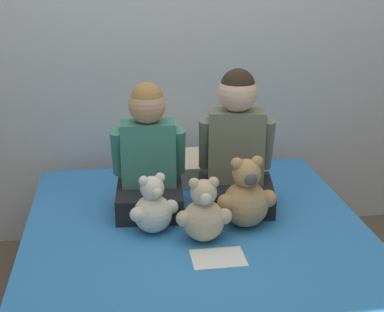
{
  "coord_description": "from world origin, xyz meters",
  "views": [
    {
      "loc": [
        -0.32,
        -1.87,
        1.57
      ],
      "look_at": [
        0.0,
        0.32,
        0.75
      ],
      "focal_mm": 50.0,
      "sensor_mm": 36.0,
      "label": 1
    }
  ],
  "objects_px": {
    "child_on_right": "(236,148)",
    "sign_card": "(218,258)",
    "bed": "(203,297)",
    "child_on_left": "(149,157)",
    "pillow_at_headboard": "(180,168)",
    "teddy_bear_held_by_left_child": "(153,208)",
    "teddy_bear_between_children": "(204,214)",
    "teddy_bear_held_by_right_child": "(246,197)"
  },
  "relations": [
    {
      "from": "teddy_bear_held_by_left_child",
      "to": "child_on_right",
      "type": "bearing_deg",
      "value": 9.87
    },
    {
      "from": "child_on_right",
      "to": "teddy_bear_held_by_right_child",
      "type": "height_order",
      "value": "child_on_right"
    },
    {
      "from": "bed",
      "to": "teddy_bear_between_children",
      "type": "bearing_deg",
      "value": 80.67
    },
    {
      "from": "bed",
      "to": "teddy_bear_between_children",
      "type": "xyz_separation_m",
      "value": [
        0.01,
        0.07,
        0.35
      ]
    },
    {
      "from": "child_on_right",
      "to": "teddy_bear_held_by_right_child",
      "type": "xyz_separation_m",
      "value": [
        -0.0,
        -0.23,
        -0.14
      ]
    },
    {
      "from": "teddy_bear_between_children",
      "to": "sign_card",
      "type": "height_order",
      "value": "teddy_bear_between_children"
    },
    {
      "from": "teddy_bear_held_by_left_child",
      "to": "teddy_bear_between_children",
      "type": "height_order",
      "value": "teddy_bear_between_children"
    },
    {
      "from": "child_on_right",
      "to": "sign_card",
      "type": "distance_m",
      "value": 0.59
    },
    {
      "from": "bed",
      "to": "child_on_left",
      "type": "height_order",
      "value": "child_on_left"
    },
    {
      "from": "bed",
      "to": "child_on_left",
      "type": "distance_m",
      "value": 0.66
    },
    {
      "from": "child_on_left",
      "to": "teddy_bear_held_by_right_child",
      "type": "xyz_separation_m",
      "value": [
        0.4,
        -0.23,
        -0.12
      ]
    },
    {
      "from": "teddy_bear_held_by_left_child",
      "to": "sign_card",
      "type": "height_order",
      "value": "teddy_bear_held_by_left_child"
    },
    {
      "from": "child_on_right",
      "to": "sign_card",
      "type": "height_order",
      "value": "child_on_right"
    },
    {
      "from": "sign_card",
      "to": "teddy_bear_between_children",
      "type": "bearing_deg",
      "value": 101.51
    },
    {
      "from": "bed",
      "to": "child_on_right",
      "type": "distance_m",
      "value": 0.69
    },
    {
      "from": "child_on_left",
      "to": "child_on_right",
      "type": "xyz_separation_m",
      "value": [
        0.41,
        0.0,
        0.02
      ]
    },
    {
      "from": "bed",
      "to": "teddy_bear_held_by_right_child",
      "type": "xyz_separation_m",
      "value": [
        0.21,
        0.17,
        0.37
      ]
    },
    {
      "from": "teddy_bear_held_by_right_child",
      "to": "teddy_bear_held_by_left_child",
      "type": "bearing_deg",
      "value": 174.3
    },
    {
      "from": "child_on_right",
      "to": "pillow_at_headboard",
      "type": "distance_m",
      "value": 0.47
    },
    {
      "from": "teddy_bear_between_children",
      "to": "pillow_at_headboard",
      "type": "distance_m",
      "value": 0.68
    },
    {
      "from": "pillow_at_headboard",
      "to": "sign_card",
      "type": "distance_m",
      "value": 0.84
    },
    {
      "from": "bed",
      "to": "teddy_bear_held_by_left_child",
      "type": "bearing_deg",
      "value": 137.24
    },
    {
      "from": "child_on_left",
      "to": "teddy_bear_held_by_left_child",
      "type": "bearing_deg",
      "value": -86.23
    },
    {
      "from": "pillow_at_headboard",
      "to": "sign_card",
      "type": "height_order",
      "value": "pillow_at_headboard"
    },
    {
      "from": "child_on_right",
      "to": "teddy_bear_held_by_left_child",
      "type": "bearing_deg",
      "value": -141.16
    },
    {
      "from": "bed",
      "to": "child_on_left",
      "type": "xyz_separation_m",
      "value": [
        -0.19,
        0.4,
        0.49
      ]
    },
    {
      "from": "pillow_at_headboard",
      "to": "child_on_right",
      "type": "bearing_deg",
      "value": -57.88
    },
    {
      "from": "teddy_bear_between_children",
      "to": "child_on_left",
      "type": "bearing_deg",
      "value": 121.82
    },
    {
      "from": "teddy_bear_between_children",
      "to": "teddy_bear_held_by_left_child",
      "type": "bearing_deg",
      "value": 153.64
    },
    {
      "from": "child_on_left",
      "to": "pillow_at_headboard",
      "type": "relative_size",
      "value": 1.1
    },
    {
      "from": "child_on_left",
      "to": "teddy_bear_between_children",
      "type": "bearing_deg",
      "value": -54.68
    },
    {
      "from": "child_on_left",
      "to": "teddy_bear_held_by_left_child",
      "type": "height_order",
      "value": "child_on_left"
    },
    {
      "from": "bed",
      "to": "pillow_at_headboard",
      "type": "distance_m",
      "value": 0.8
    },
    {
      "from": "bed",
      "to": "teddy_bear_held_by_left_child",
      "type": "height_order",
      "value": "teddy_bear_held_by_left_child"
    },
    {
      "from": "teddy_bear_held_by_left_child",
      "to": "teddy_bear_held_by_right_child",
      "type": "distance_m",
      "value": 0.4
    },
    {
      "from": "child_on_right",
      "to": "teddy_bear_held_by_left_child",
      "type": "height_order",
      "value": "child_on_right"
    },
    {
      "from": "pillow_at_headboard",
      "to": "teddy_bear_held_by_left_child",
      "type": "bearing_deg",
      "value": -108.15
    },
    {
      "from": "child_on_left",
      "to": "teddy_bear_held_by_left_child",
      "type": "distance_m",
      "value": 0.27
    },
    {
      "from": "sign_card",
      "to": "pillow_at_headboard",
      "type": "bearing_deg",
      "value": 93.02
    },
    {
      "from": "teddy_bear_held_by_right_child",
      "to": "sign_card",
      "type": "relative_size",
      "value": 1.52
    },
    {
      "from": "pillow_at_headboard",
      "to": "child_on_left",
      "type": "bearing_deg",
      "value": -118.22
    },
    {
      "from": "bed",
      "to": "child_on_right",
      "type": "height_order",
      "value": "child_on_right"
    }
  ]
}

